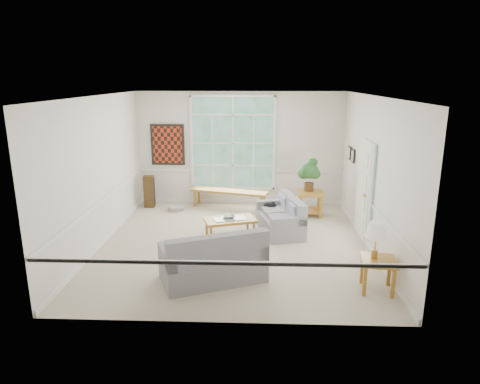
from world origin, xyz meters
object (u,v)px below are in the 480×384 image
at_px(loveseat_right, 280,215).
at_px(side_table, 377,275).
at_px(loveseat_front, 213,254).
at_px(coffee_table, 230,228).
at_px(end_table, 310,203).

xyz_separation_m(loveseat_right, side_table, (1.44, -2.66, -0.12)).
xyz_separation_m(loveseat_front, side_table, (2.69, -0.29, -0.19)).
distance_m(loveseat_front, coffee_table, 2.07).
height_order(loveseat_right, coffee_table, loveseat_right).
xyz_separation_m(loveseat_right, loveseat_front, (-1.25, -2.37, 0.06)).
xyz_separation_m(coffee_table, side_table, (2.52, -2.34, 0.07)).
bearing_deg(side_table, coffee_table, 137.20).
distance_m(loveseat_right, side_table, 3.03).
bearing_deg(loveseat_front, coffee_table, 62.83).
xyz_separation_m(loveseat_right, end_table, (0.81, 1.22, -0.09)).
height_order(loveseat_right, end_table, loveseat_right).
bearing_deg(side_table, end_table, 99.21).
bearing_deg(coffee_table, side_table, -61.19).
relative_size(coffee_table, side_table, 1.96).
relative_size(coffee_table, end_table, 1.75).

